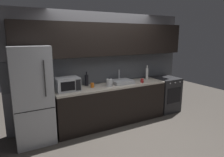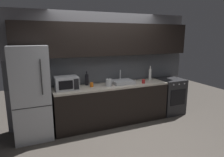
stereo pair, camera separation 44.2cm
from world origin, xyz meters
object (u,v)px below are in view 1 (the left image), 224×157
object	(u,v)px
microwave	(68,84)
kettle	(109,83)
oven_range	(166,94)
wine_bottle_dark	(87,80)
mug_red	(142,81)
mug_orange	(92,85)
wine_bottle_white	(147,73)
refrigerator	(32,95)

from	to	relation	value
microwave	kettle	size ratio (longest dim) A/B	2.48
oven_range	wine_bottle_dark	distance (m)	2.25
wine_bottle_dark	mug_red	xyz separation A→B (m)	(1.26, -0.34, -0.08)
mug_orange	oven_range	bearing A→B (deg)	-0.65
kettle	wine_bottle_white	size ratio (longest dim) A/B	0.53
wine_bottle_dark	oven_range	bearing A→B (deg)	-5.70
oven_range	wine_bottle_white	world-z (taller)	wine_bottle_white
microwave	mug_red	xyz separation A→B (m)	(1.74, -0.15, -0.09)
refrigerator	mug_red	xyz separation A→B (m)	(2.42, -0.13, 0.04)
microwave	wine_bottle_white	distance (m)	2.11
oven_range	wine_bottle_white	bearing A→B (deg)	165.04
wine_bottle_white	microwave	bearing A→B (deg)	-176.59
refrigerator	oven_range	distance (m)	3.36
refrigerator	mug_red	distance (m)	2.43
wine_bottle_dark	mug_red	bearing A→B (deg)	-15.34
refrigerator	microwave	bearing A→B (deg)	1.55
refrigerator	kettle	distance (m)	1.58
microwave	mug_orange	bearing A→B (deg)	0.47
refrigerator	mug_red	world-z (taller)	refrigerator
oven_range	microwave	world-z (taller)	microwave
microwave	kettle	bearing A→B (deg)	-5.82
microwave	wine_bottle_white	size ratio (longest dim) A/B	1.33
refrigerator	kettle	size ratio (longest dim) A/B	9.77
mug_red	mug_orange	bearing A→B (deg)	172.76
oven_range	kettle	xyz separation A→B (m)	(-1.75, -0.07, 0.53)
kettle	mug_orange	bearing A→B (deg)	165.12
microwave	refrigerator	bearing A→B (deg)	-178.45
wine_bottle_white	mug_red	distance (m)	0.46
microwave	wine_bottle_white	xyz separation A→B (m)	(2.10, 0.13, 0.01)
microwave	wine_bottle_dark	world-z (taller)	wine_bottle_dark
kettle	wine_bottle_dark	xyz separation A→B (m)	(-0.41, 0.29, 0.05)
oven_range	wine_bottle_dark	xyz separation A→B (m)	(-2.16, 0.22, 0.58)
oven_range	mug_orange	distance (m)	2.17
oven_range	kettle	world-z (taller)	kettle
microwave	wine_bottle_dark	distance (m)	0.52
mug_red	wine_bottle_white	bearing A→B (deg)	37.31
oven_range	wine_bottle_dark	size ratio (longest dim) A/B	2.89
wine_bottle_white	wine_bottle_dark	xyz separation A→B (m)	(-1.62, 0.07, -0.02)
oven_range	wine_bottle_white	size ratio (longest dim) A/B	2.60
mug_orange	kettle	bearing A→B (deg)	-14.88
oven_range	microwave	bearing A→B (deg)	179.57
wine_bottle_white	mug_red	world-z (taller)	wine_bottle_white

